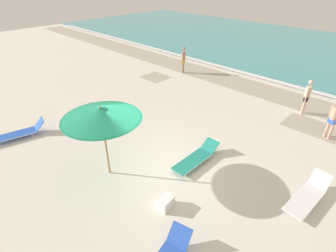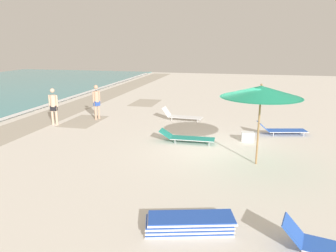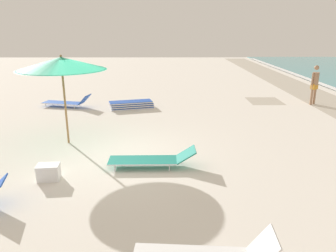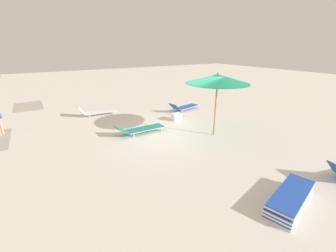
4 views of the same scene
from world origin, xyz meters
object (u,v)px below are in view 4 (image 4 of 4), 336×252
at_px(beach_umbrella, 218,79).
at_px(sun_lounger_beside_umbrella, 97,112).
at_px(lounger_stack, 290,199).
at_px(sun_lounger_near_water_right, 184,107).
at_px(sun_lounger_near_water_left, 140,129).
at_px(cooler_box, 176,117).

relative_size(beach_umbrella, sun_lounger_beside_umbrella, 1.27).
height_order(lounger_stack, sun_lounger_near_water_right, sun_lounger_near_water_right).
xyz_separation_m(lounger_stack, sun_lounger_near_water_right, (8.20, -2.62, 0.05)).
height_order(lounger_stack, sun_lounger_beside_umbrella, sun_lounger_beside_umbrella).
bearing_deg(sun_lounger_near_water_right, lounger_stack, 148.79).
relative_size(beach_umbrella, sun_lounger_near_water_right, 1.22).
bearing_deg(sun_lounger_near_water_left, sun_lounger_near_water_right, -62.21).
height_order(beach_umbrella, lounger_stack, beach_umbrella).
bearing_deg(cooler_box, sun_lounger_beside_umbrella, -48.17).
relative_size(sun_lounger_near_water_left, cooler_box, 4.09).
relative_size(sun_lounger_beside_umbrella, sun_lounger_near_water_left, 0.95).
distance_m(lounger_stack, sun_lounger_beside_umbrella, 10.03).
xyz_separation_m(sun_lounger_near_water_left, cooler_box, (0.72, -2.34, -0.02)).
bearing_deg(cooler_box, lounger_stack, 73.95).
distance_m(beach_umbrella, sun_lounger_near_water_right, 4.56).
xyz_separation_m(beach_umbrella, sun_lounger_beside_umbrella, (5.47, 3.54, -2.15)).
bearing_deg(cooler_box, beach_umbrella, 90.08).
bearing_deg(lounger_stack, sun_lounger_near_water_left, -4.91).
bearing_deg(sun_lounger_beside_umbrella, sun_lounger_near_water_left, -162.05).
bearing_deg(sun_lounger_near_water_right, sun_lounger_near_water_left, 105.18).
xyz_separation_m(lounger_stack, sun_lounger_beside_umbrella, (9.82, 2.06, 0.06)).
xyz_separation_m(sun_lounger_near_water_left, sun_lounger_near_water_right, (2.05, -3.76, 0.01)).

